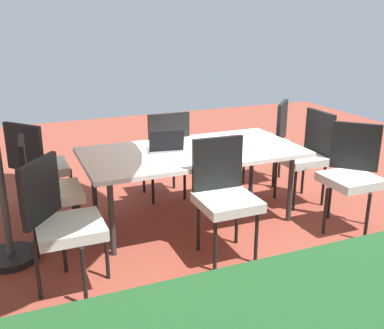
# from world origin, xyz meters

# --- Properties ---
(ground_plane) EXTENTS (10.00, 10.00, 0.02)m
(ground_plane) POSITION_xyz_m (0.00, 0.00, -0.01)
(ground_plane) COLOR brown
(dining_table) EXTENTS (2.04, 1.04, 0.72)m
(dining_table) POSITION_xyz_m (0.00, 0.00, 0.68)
(dining_table) COLOR silver
(dining_table) RESTS_ON ground_plane
(chair_east) EXTENTS (0.47, 0.46, 0.98)m
(chair_east) POSITION_xyz_m (1.34, 0.02, 0.55)
(chair_east) COLOR silver
(chair_east) RESTS_ON ground_plane
(chair_north) EXTENTS (0.46, 0.47, 0.98)m
(chair_north) POSITION_xyz_m (0.01, 0.70, 0.55)
(chair_north) COLOR silver
(chair_north) RESTS_ON ground_plane
(chair_south) EXTENTS (0.46, 0.46, 0.98)m
(chair_south) POSITION_xyz_m (0.05, -0.64, 0.55)
(chair_south) COLOR silver
(chair_south) RESTS_ON ground_plane
(chair_northeast) EXTENTS (0.58, 0.58, 0.98)m
(chair_northeast) POSITION_xyz_m (1.30, 0.71, 0.55)
(chair_northeast) COLOR silver
(chair_northeast) RESTS_ON ground_plane
(chair_southeast) EXTENTS (0.59, 0.58, 0.98)m
(chair_southeast) POSITION_xyz_m (1.34, -0.67, 0.55)
(chair_southeast) COLOR silver
(chair_southeast) RESTS_ON ground_plane
(chair_southwest) EXTENTS (0.59, 0.59, 0.98)m
(chair_southwest) POSITION_xyz_m (-1.27, -0.68, 0.55)
(chair_southwest) COLOR silver
(chair_southwest) RESTS_ON ground_plane
(chair_west) EXTENTS (0.46, 0.46, 0.98)m
(chair_west) POSITION_xyz_m (-1.30, 0.01, 0.55)
(chair_west) COLOR silver
(chair_west) RESTS_ON ground_plane
(chair_northwest) EXTENTS (0.59, 0.59, 0.98)m
(chair_northwest) POSITION_xyz_m (-1.31, 0.69, 0.55)
(chair_northwest) COLOR silver
(chair_northwest) RESTS_ON ground_plane
(laptop) EXTENTS (0.36, 0.30, 0.21)m
(laptop) POSITION_xyz_m (0.24, -0.06, 0.77)
(laptop) COLOR gray
(laptop) RESTS_ON dining_table
(cup) EXTENTS (0.08, 0.08, 0.11)m
(cup) POSITION_xyz_m (-0.38, 0.16, 0.78)
(cup) COLOR #CC4C33
(cup) RESTS_ON dining_table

